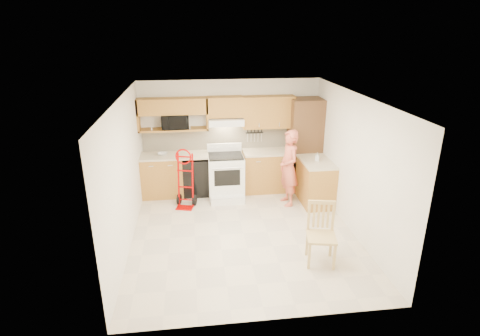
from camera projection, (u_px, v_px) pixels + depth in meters
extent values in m
cube|color=#C0B39F|center=(243.00, 234.00, 7.13)|extent=(4.00, 4.50, 0.02)
cube|color=white|center=(244.00, 97.00, 6.26)|extent=(4.00, 4.50, 0.02)
cube|color=white|center=(230.00, 135.00, 8.80)|extent=(4.00, 0.02, 2.50)
cube|color=white|center=(269.00, 236.00, 4.59)|extent=(4.00, 0.02, 2.50)
cube|color=white|center=(124.00, 175.00, 6.46)|extent=(0.02, 4.50, 2.50)
cube|color=white|center=(355.00, 165.00, 6.93)|extent=(0.02, 4.50, 2.50)
cube|color=beige|center=(230.00, 138.00, 8.79)|extent=(3.92, 0.03, 0.55)
cube|color=#B17C31|center=(163.00, 176.00, 8.60)|extent=(0.90, 0.60, 0.90)
cube|color=black|center=(197.00, 176.00, 8.70)|extent=(0.60, 0.60, 0.85)
cube|color=#B17C31|center=(268.00, 171.00, 8.88)|extent=(1.14, 0.60, 0.90)
cube|color=beige|center=(175.00, 155.00, 8.48)|extent=(1.50, 0.63, 0.04)
cube|color=beige|center=(268.00, 152.00, 8.72)|extent=(1.14, 0.63, 0.04)
cube|color=#B17C31|center=(315.00, 183.00, 8.24)|extent=(0.60, 1.00, 0.90)
cube|color=beige|center=(317.00, 162.00, 8.08)|extent=(0.63, 1.00, 0.04)
cube|color=#54331F|center=(304.00, 145.00, 8.77)|extent=(0.70, 0.60, 2.10)
cube|color=#B17C31|center=(172.00, 106.00, 8.23)|extent=(1.50, 0.33, 0.34)
cube|color=#B17C31|center=(174.00, 129.00, 8.41)|extent=(1.50, 0.33, 0.04)
cube|color=#B17C31|center=(225.00, 107.00, 8.38)|extent=(0.76, 0.33, 0.44)
cube|color=#B17C31|center=(268.00, 112.00, 8.54)|extent=(1.14, 0.33, 0.70)
cube|color=white|center=(226.00, 121.00, 8.43)|extent=(0.76, 0.46, 0.14)
imported|color=black|center=(175.00, 121.00, 8.35)|extent=(0.60, 0.42, 0.32)
imported|color=#CA5C46|center=(289.00, 168.00, 8.05)|extent=(0.47, 0.64, 1.62)
imported|color=white|center=(317.00, 157.00, 8.05)|extent=(0.10, 0.10, 0.18)
imported|color=white|center=(163.00, 154.00, 8.43)|extent=(0.28, 0.28, 0.05)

